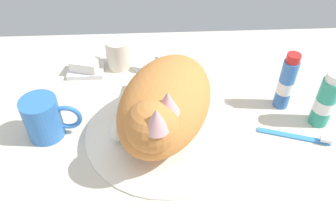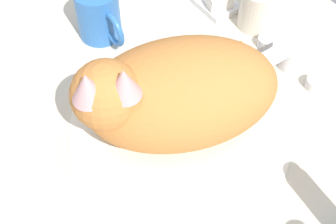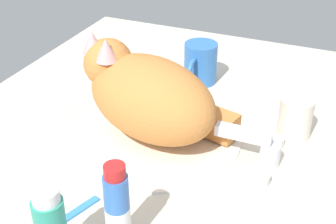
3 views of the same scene
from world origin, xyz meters
The scene contains 7 objects.
ground_plane centered at (0.00, 0.00, -1.50)cm, with size 110.00×82.50×3.00cm, color beige.
sink_basin centered at (0.00, 0.00, 0.45)cm, with size 34.10×34.10×0.89cm, color white.
faucet centered at (0.00, 20.94, 2.72)cm, with size 14.46×11.79×5.95cm.
cat centered at (-0.55, -1.12, 8.65)cm, with size 26.22×32.31×17.57cm.
coffee_mug centered at (-24.84, 0.74, 4.65)cm, with size 11.82×7.51×9.30cm.
rinse_cup centered at (-11.00, 24.77, 3.84)cm, with size 6.37×6.37×7.68cm.
soap_dish centered at (-19.50, 22.23, 0.60)cm, with size 9.00×6.40×1.20cm, color white.
Camera 2 is at (33.92, -26.27, 59.58)cm, focal length 51.30 mm.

